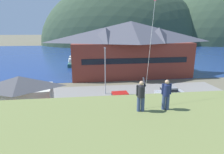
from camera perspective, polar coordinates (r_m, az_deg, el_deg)
ground_plane at (r=21.44m, az=0.82°, el=-14.58°), size 600.00×600.00×0.00m
parking_lot_pad at (r=25.86m, az=-0.78°, el=-9.15°), size 40.00×20.00×0.10m
bay_water at (r=79.28m, az=-5.40°, el=6.85°), size 360.00×84.00×0.03m
far_hill_west_ridge at (r=134.04m, az=3.24°, el=9.97°), size 107.60×70.55×80.28m
far_hill_east_peak at (r=160.98m, az=26.97°, el=9.20°), size 90.48×72.84×77.29m
far_hill_center_saddle at (r=162.96m, az=27.32°, el=9.20°), size 131.39×55.09×49.72m
harbor_lodge at (r=42.59m, az=5.56°, el=8.81°), size 26.86×11.15×11.80m
storage_shed_near_lot at (r=26.34m, az=-25.57°, el=-4.58°), size 8.34×5.35×4.73m
storage_shed_waterside at (r=43.78m, az=0.81°, el=3.74°), size 6.30×5.27×4.37m
wharf_dock at (r=55.65m, az=-8.40°, el=3.88°), size 3.20×14.85×0.70m
moored_boat_wharfside at (r=59.55m, az=-11.72°, el=4.78°), size 2.80×7.31×2.16m
moored_boat_outer_mooring at (r=53.76m, az=-4.63°, el=4.02°), size 2.94×7.75×2.16m
moored_boat_inner_slip at (r=54.62m, az=-11.84°, el=3.92°), size 1.99×5.85×2.16m
parked_car_lone_by_shed at (r=22.14m, az=-16.03°, el=-11.10°), size 4.32×2.29×1.82m
parked_car_front_row_silver at (r=21.14m, az=8.58°, el=-11.93°), size 4.26×2.17×1.82m
parked_car_corner_spot at (r=24.38m, az=19.41°, el=-8.94°), size 4.26×2.18×1.82m
parked_car_back_row_left at (r=29.89m, az=16.69°, el=-4.39°), size 4.20×2.06×1.82m
parked_car_back_row_right at (r=26.14m, az=2.19°, el=-6.49°), size 4.30×2.25×1.82m
parking_light_pole at (r=29.85m, az=-2.05°, el=2.73°), size 0.24×0.78×7.41m
person_kite_flyer at (r=10.59m, az=8.65°, el=-5.29°), size 0.55×0.64×1.86m
person_companion at (r=11.11m, az=15.86°, el=-4.82°), size 0.55×0.40×1.74m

